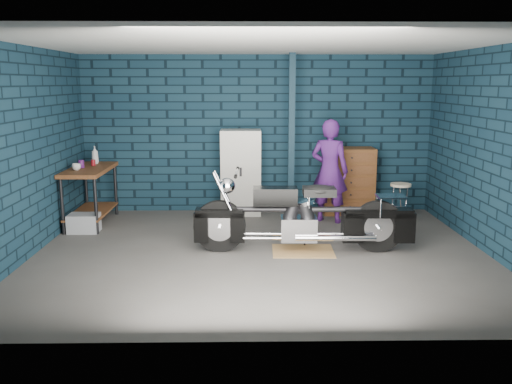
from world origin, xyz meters
The scene contains 15 objects.
ground centered at (0.00, 0.00, 0.00)m, with size 6.00×6.00×0.00m, color #494644.
room_walls centered at (0.00, 0.55, 1.90)m, with size 6.02×5.01×2.71m.
support_post centered at (0.55, 1.95, 1.35)m, with size 0.10×0.10×2.70m, color #102634.
workbench centered at (-2.68, 1.60, 0.46)m, with size 0.60×1.40×0.91m, color brown.
drip_mat centered at (0.57, 0.09, 0.00)m, with size 0.82×0.61×0.01m, color #996B42.
motorcycle centered at (0.57, 0.09, 0.55)m, with size 2.49×0.68×1.10m, color black, non-canonical shape.
person centered at (1.15, 1.69, 0.84)m, with size 0.61×0.40×1.67m, color #4B1C6B.
storage_bin centered at (-2.66, 1.10, 0.14)m, with size 0.45×0.32×0.28m, color #93959B.
locker centered at (-0.28, 2.23, 0.73)m, with size 0.68×0.48×1.45m, color beige.
tool_chest centered at (1.56, 2.23, 0.57)m, with size 0.85×0.47×1.14m, color brown.
shop_stool centered at (2.34, 1.78, 0.30)m, with size 0.33×0.33×0.61m, color beige, non-canonical shape.
cup_a centered at (-2.80, 1.37, 0.96)m, with size 0.13×0.13×0.10m, color beige.
mug_purple centered at (-2.80, 1.61, 0.97)m, with size 0.09×0.09×0.12m, color #4F1862.
mug_red centered at (-2.67, 1.83, 0.96)m, with size 0.07×0.07×0.10m, color maroon.
bottle centered at (-2.70, 2.06, 1.06)m, with size 0.11×0.11×0.29m, color #93959B.
Camera 1 is at (-0.18, -6.89, 2.23)m, focal length 38.00 mm.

